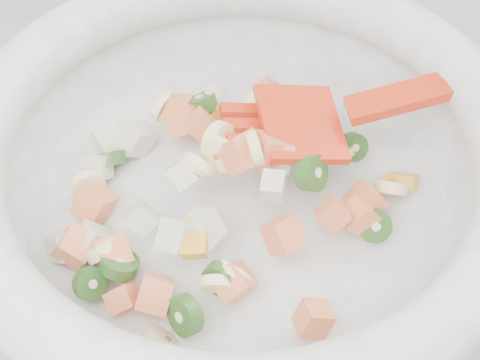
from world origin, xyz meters
TOP-DOWN VIEW (x-y plane):
  - mixing_bowl at (0.11, 1.41)m, footprint 0.50×0.40m

SIDE VIEW (x-z plane):
  - mixing_bowl at x=0.11m, z-range 0.90..1.02m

